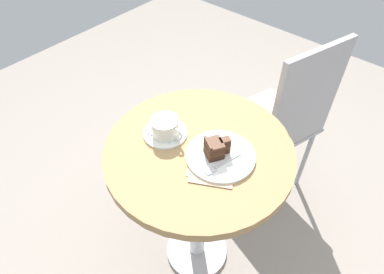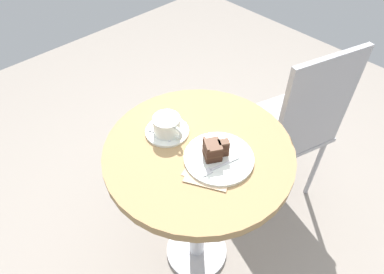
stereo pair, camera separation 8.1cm
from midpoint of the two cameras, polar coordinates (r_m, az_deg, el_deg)
ground_plane at (r=1.78m, az=-0.55°, el=-18.52°), size 4.40×4.40×0.01m
cafe_table at (r=1.26m, az=-0.75°, el=-6.16°), size 0.65×0.65×0.75m
saucer at (r=1.20m, az=-6.40°, el=0.58°), size 0.15×0.15×0.01m
coffee_cup at (r=1.17m, az=-6.42°, el=1.64°), size 0.13×0.09×0.06m
teaspoon at (r=1.19m, az=-8.32°, el=0.16°), size 0.11×0.03×0.00m
cake_plate at (r=1.12m, az=2.73°, el=-3.25°), size 0.23×0.23×0.01m
cake_slice at (r=1.10m, az=1.91°, el=-1.85°), size 0.08×0.09×0.07m
fork at (r=1.08m, az=2.42°, el=-4.89°), size 0.05×0.14×0.00m
napkin at (r=1.10m, az=1.59°, el=-4.97°), size 0.20×0.21×0.00m
cafe_chair at (r=1.62m, az=13.95°, el=3.37°), size 0.47×0.47×0.94m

